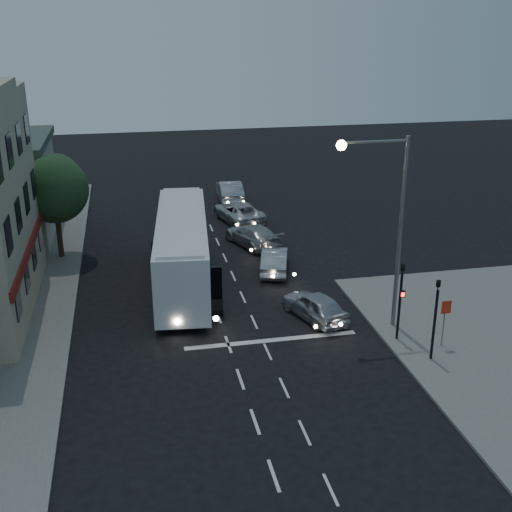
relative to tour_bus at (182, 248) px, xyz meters
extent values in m
plane|color=black|center=(1.27, -9.49, -2.10)|extent=(120.00, 120.00, 0.00)
cube|color=silver|center=(1.27, -16.49, -2.09)|extent=(0.12, 1.60, 0.01)
cube|color=silver|center=(1.27, -13.49, -2.09)|extent=(0.12, 1.60, 0.01)
cube|color=silver|center=(1.27, -10.49, -2.09)|extent=(0.12, 1.60, 0.01)
cube|color=silver|center=(1.27, -7.49, -2.09)|extent=(0.12, 1.60, 0.01)
cube|color=silver|center=(1.27, -4.49, -2.09)|extent=(0.12, 1.60, 0.01)
cube|color=silver|center=(1.27, -1.49, -2.09)|extent=(0.12, 1.60, 0.01)
cube|color=silver|center=(1.27, 1.51, -2.09)|extent=(0.12, 1.60, 0.01)
cube|color=silver|center=(1.27, 4.51, -2.09)|extent=(0.12, 1.60, 0.01)
cube|color=silver|center=(1.27, 7.51, -2.09)|extent=(0.12, 1.60, 0.01)
cube|color=silver|center=(2.87, -17.49, -2.09)|extent=(0.10, 1.50, 0.01)
cube|color=silver|center=(2.87, -14.49, -2.09)|extent=(0.10, 1.50, 0.01)
cube|color=silver|center=(2.87, -11.49, -2.09)|extent=(0.10, 1.50, 0.01)
cube|color=silver|center=(2.87, -8.49, -2.09)|extent=(0.10, 1.50, 0.01)
cube|color=silver|center=(2.87, -5.49, -2.09)|extent=(0.10, 1.50, 0.01)
cube|color=silver|center=(2.87, -2.49, -2.09)|extent=(0.10, 1.50, 0.01)
cube|color=silver|center=(2.87, 0.51, -2.09)|extent=(0.10, 1.50, 0.01)
cube|color=silver|center=(2.87, 3.51, -2.09)|extent=(0.10, 1.50, 0.01)
cube|color=silver|center=(2.87, 6.51, -2.09)|extent=(0.10, 1.50, 0.01)
cube|color=silver|center=(2.87, 9.51, -2.09)|extent=(0.10, 1.50, 0.01)
cube|color=silver|center=(3.27, -7.49, -2.09)|extent=(8.00, 0.35, 0.01)
cube|color=white|center=(0.00, 0.00, -0.05)|extent=(3.89, 12.81, 3.36)
cube|color=white|center=(0.00, 0.00, 1.69)|extent=(3.43, 12.35, 0.19)
cube|color=black|center=(0.00, -6.25, 0.48)|extent=(2.42, 0.37, 1.58)
cube|color=black|center=(1.32, 0.52, 0.64)|extent=(1.10, 10.46, 0.95)
cube|color=black|center=(-1.32, 0.52, 0.64)|extent=(1.10, 10.46, 0.95)
cube|color=#C83E1A|center=(1.33, 1.05, -0.52)|extent=(0.61, 5.75, 1.47)
cube|color=#C83E1A|center=(-1.33, 1.05, -0.52)|extent=(0.61, 5.75, 1.47)
cylinder|color=black|center=(-1.31, -4.42, -1.57)|extent=(0.47, 1.08, 1.05)
cylinder|color=black|center=(1.31, -4.42, -1.57)|extent=(0.47, 1.08, 1.05)
cylinder|color=black|center=(-1.31, 2.63, -1.57)|extent=(0.47, 1.08, 1.05)
cylinder|color=black|center=(1.31, 2.63, -1.57)|extent=(0.47, 1.08, 1.05)
cylinder|color=black|center=(-1.31, 4.41, -1.57)|extent=(0.47, 1.08, 1.05)
cylinder|color=black|center=(1.31, 4.41, -1.57)|extent=(0.47, 1.08, 1.05)
cylinder|color=#FFF2CC|center=(-0.89, -6.33, -1.31)|extent=(0.28, 0.08, 0.27)
cylinder|color=#FFF2CC|center=(0.89, -6.33, -1.31)|extent=(0.28, 0.08, 0.27)
imported|color=#B7B7BF|center=(5.87, -5.69, -1.41)|extent=(2.83, 4.33, 1.37)
imported|color=#B6B6B9|center=(5.34, 0.71, -1.41)|extent=(2.51, 4.41, 1.37)
imported|color=#ABABAB|center=(4.99, 5.36, -1.40)|extent=(3.45, 5.19, 1.40)
imported|color=#BABABA|center=(5.03, 10.60, -1.37)|extent=(3.50, 5.63, 1.45)
imported|color=#AEAEB3|center=(5.29, 16.01, -1.26)|extent=(2.03, 5.15, 1.67)
cylinder|color=black|center=(8.87, -8.69, -0.38)|extent=(0.12, 0.12, 3.20)
imported|color=black|center=(8.87, -8.69, 1.67)|extent=(0.15, 0.18, 0.90)
cube|color=black|center=(8.87, -8.87, 0.32)|extent=(0.25, 0.12, 0.30)
cube|color=#FF0C0C|center=(8.87, -8.94, 0.32)|extent=(0.16, 0.02, 0.18)
cylinder|color=black|center=(9.57, -10.69, -0.38)|extent=(0.12, 0.12, 3.20)
imported|color=black|center=(9.57, -10.69, 1.67)|extent=(0.18, 0.15, 0.90)
cylinder|color=slate|center=(10.57, -9.69, -0.98)|extent=(0.06, 0.06, 2.00)
cube|color=red|center=(10.57, -9.76, -0.08)|extent=(0.45, 0.03, 0.60)
cylinder|color=slate|center=(9.27, -7.29, 2.52)|extent=(0.20, 0.20, 9.00)
cylinder|color=slate|center=(7.77, -7.29, 6.82)|extent=(3.00, 0.12, 0.12)
sphere|color=#FFBF59|center=(6.27, -7.29, 6.72)|extent=(0.44, 0.44, 0.44)
cube|color=maroon|center=(-7.68, -1.49, 1.02)|extent=(0.15, 12.00, 0.50)
cube|color=black|center=(-7.71, -5.99, 0.22)|extent=(0.06, 1.30, 1.50)
cube|color=black|center=(-7.71, -2.99, 0.22)|extent=(0.06, 1.30, 1.50)
cube|color=black|center=(-7.71, 0.01, 0.22)|extent=(0.06, 1.30, 1.50)
cube|color=black|center=(-7.71, 3.01, 0.22)|extent=(0.06, 1.30, 1.50)
cube|color=black|center=(-7.71, -5.99, 3.22)|extent=(0.06, 1.30, 1.50)
cube|color=black|center=(-7.71, -2.99, 3.22)|extent=(0.06, 1.30, 1.50)
cube|color=black|center=(-7.71, 0.01, 3.22)|extent=(0.06, 1.30, 1.50)
cube|color=black|center=(-7.71, 3.01, 3.22)|extent=(0.06, 1.30, 1.50)
cube|color=black|center=(-7.71, -2.99, 6.22)|extent=(0.06, 1.30, 1.50)
cube|color=black|center=(-7.71, 0.01, 6.22)|extent=(0.06, 1.30, 1.50)
cube|color=black|center=(-7.71, 3.01, 6.22)|extent=(0.06, 1.30, 1.50)
cylinder|color=black|center=(-6.93, 5.51, -0.58)|extent=(0.32, 0.32, 2.80)
sphere|color=#14341A|center=(-6.93, 5.51, 2.22)|extent=(4.00, 4.00, 4.00)
sphere|color=#34572E|center=(-6.73, 6.11, 2.92)|extent=(2.60, 2.60, 2.60)
sphere|color=#14341A|center=(-7.23, 4.91, 2.62)|extent=(2.40, 2.40, 2.40)
camera|label=1|loc=(-2.72, -32.92, 11.86)|focal=45.00mm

